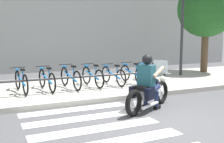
% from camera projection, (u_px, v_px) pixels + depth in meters
% --- Properties ---
extents(ground_plane, '(48.00, 48.00, 0.00)m').
position_uv_depth(ground_plane, '(152.00, 120.00, 6.10)').
color(ground_plane, '#4C4C4F').
extents(sidewalk, '(24.00, 4.40, 0.15)m').
position_uv_depth(sidewalk, '(89.00, 86.00, 9.78)').
color(sidewalk, '#A8A399').
rests_on(sidewalk, ground).
extents(crosswalk_stripe_1, '(2.80, 0.40, 0.01)m').
position_uv_depth(crosswalk_stripe_1, '(114.00, 143.00, 4.82)').
color(crosswalk_stripe_1, white).
rests_on(crosswalk_stripe_1, ground).
extents(crosswalk_stripe_2, '(2.80, 0.40, 0.01)m').
position_uv_depth(crosswalk_stripe_2, '(97.00, 129.00, 5.54)').
color(crosswalk_stripe_2, white).
rests_on(crosswalk_stripe_2, ground).
extents(crosswalk_stripe_3, '(2.80, 0.40, 0.01)m').
position_uv_depth(crosswalk_stripe_3, '(85.00, 118.00, 6.26)').
color(crosswalk_stripe_3, white).
rests_on(crosswalk_stripe_3, ground).
extents(crosswalk_stripe_4, '(2.80, 0.40, 0.01)m').
position_uv_depth(crosswalk_stripe_4, '(75.00, 109.00, 6.98)').
color(crosswalk_stripe_4, white).
rests_on(crosswalk_stripe_4, ground).
extents(motorcycle, '(1.92, 1.13, 1.24)m').
position_uv_depth(motorcycle, '(149.00, 92.00, 6.94)').
color(motorcycle, black).
rests_on(motorcycle, ground).
extents(rider, '(0.77, 0.71, 1.44)m').
position_uv_depth(rider, '(148.00, 78.00, 6.83)').
color(rider, '#1E4C59').
rests_on(rider, ground).
extents(bicycle_1, '(0.48, 1.66, 0.76)m').
position_uv_depth(bicycle_1, '(21.00, 81.00, 8.34)').
color(bicycle_1, black).
rests_on(bicycle_1, sidewalk).
extents(bicycle_2, '(0.48, 1.67, 0.76)m').
position_uv_depth(bicycle_2, '(47.00, 79.00, 8.67)').
color(bicycle_2, black).
rests_on(bicycle_2, sidewalk).
extents(bicycle_3, '(0.48, 1.74, 0.79)m').
position_uv_depth(bicycle_3, '(70.00, 78.00, 9.00)').
color(bicycle_3, black).
rests_on(bicycle_3, sidewalk).
extents(bicycle_4, '(0.48, 1.62, 0.78)m').
position_uv_depth(bicycle_4, '(93.00, 76.00, 9.33)').
color(bicycle_4, black).
rests_on(bicycle_4, sidewalk).
extents(bicycle_5, '(0.48, 1.65, 0.74)m').
position_uv_depth(bicycle_5, '(113.00, 75.00, 9.66)').
color(bicycle_5, black).
rests_on(bicycle_5, sidewalk).
extents(bicycle_6, '(0.48, 1.60, 0.76)m').
position_uv_depth(bicycle_6, '(132.00, 74.00, 9.98)').
color(bicycle_6, black).
rests_on(bicycle_6, sidewalk).
extents(bicycle_7, '(0.48, 1.67, 0.74)m').
position_uv_depth(bicycle_7, '(150.00, 73.00, 10.31)').
color(bicycle_7, black).
rests_on(bicycle_7, sidewalk).
extents(bike_rack, '(6.11, 0.07, 0.49)m').
position_uv_depth(bike_rack, '(87.00, 77.00, 8.65)').
color(bike_rack, '#333338').
rests_on(bike_rack, sidewalk).
extents(street_lamp, '(0.28, 0.28, 4.75)m').
position_uv_depth(street_lamp, '(183.00, 14.00, 11.63)').
color(street_lamp, '#2D2D33').
rests_on(street_lamp, ground).
extents(tree_near_rack, '(2.72, 2.72, 4.53)m').
position_uv_depth(tree_near_rack, '(206.00, 9.00, 12.67)').
color(tree_near_rack, brown).
rests_on(tree_near_rack, ground).
extents(building_backdrop, '(24.00, 1.20, 7.22)m').
position_uv_depth(building_backdrop, '(52.00, 3.00, 14.43)').
color(building_backdrop, '#979797').
rests_on(building_backdrop, ground).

